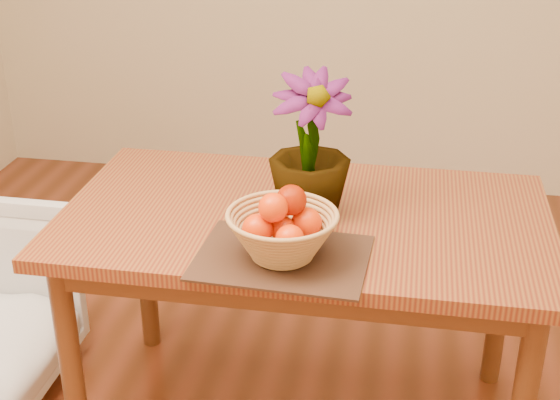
# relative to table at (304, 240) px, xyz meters

# --- Properties ---
(table) EXTENTS (1.40, 0.80, 0.75)m
(table) POSITION_rel_table_xyz_m (0.00, 0.00, 0.00)
(table) COLOR brown
(table) RESTS_ON floor
(placemat) EXTENTS (0.45, 0.35, 0.01)m
(placemat) POSITION_rel_table_xyz_m (-0.02, -0.27, 0.09)
(placemat) COLOR #321B12
(placemat) RESTS_ON table
(wicker_basket) EXTENTS (0.29, 0.29, 0.12)m
(wicker_basket) POSITION_rel_table_xyz_m (-0.02, -0.27, 0.15)
(wicker_basket) COLOR tan
(wicker_basket) RESTS_ON placemat
(orange_pile) EXTENTS (0.19, 0.19, 0.14)m
(orange_pile) POSITION_rel_table_xyz_m (-0.02, -0.27, 0.21)
(orange_pile) COLOR red
(orange_pile) RESTS_ON wicker_basket
(potted_plant) EXTENTS (0.28, 0.28, 0.41)m
(potted_plant) POSITION_rel_table_xyz_m (0.01, 0.01, 0.29)
(potted_plant) COLOR #1A4614
(potted_plant) RESTS_ON table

